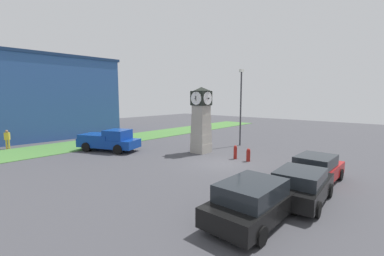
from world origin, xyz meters
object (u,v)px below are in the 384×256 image
Objects in this scene: car_near_tower at (301,185)px; street_lamp_near_road at (241,103)px; car_navy_sedan at (254,200)px; bollard_mid_row at (235,152)px; car_by_building at (316,169)px; pedestrian_near_bench at (7,138)px; pickup_truck at (109,140)px; bollard_near_tower at (248,155)px; clock_tower at (201,120)px.

street_lamp_near_road reaches higher than car_near_tower.
bollard_mid_row is at bearing 35.55° from car_navy_sedan.
pedestrian_near_bench reaches higher than car_by_building.
pickup_truck reaches higher than bollard_mid_row.
bollard_near_tower is at bearing -67.05° from pickup_truck.
clock_tower is 0.76× the size of street_lamp_near_road.
pedestrian_near_bench is at bearing 95.53° from car_navy_sedan.
clock_tower is 11.09m from car_near_tower.
car_navy_sedan is at bearing -131.59° from clock_tower.
bollard_near_tower is 0.23× the size of car_by_building.
car_by_building reaches higher than car_near_tower.
car_navy_sedan is at bearing 175.52° from car_by_building.
pedestrian_near_bench is (-5.51, 7.43, 0.05)m from pickup_truck.
pedestrian_near_bench is 21.20m from street_lamp_near_road.
pickup_truck is 0.78× the size of street_lamp_near_road.
clock_tower reaches higher than bollard_near_tower.
clock_tower is at bearing 170.17° from street_lamp_near_road.
pickup_truck is 9.25m from pedestrian_near_bench.
pickup_truck is at bearing 126.36° from clock_tower.
car_navy_sedan is 1.12× the size of car_by_building.
car_near_tower is at bearing -138.06° from street_lamp_near_road.
bollard_mid_row is at bearing -64.59° from pickup_truck.
bollard_mid_row reaches higher than bollard_near_tower.
pickup_truck is at bearing 88.85° from car_near_tower.
bollard_mid_row is 0.22× the size of car_navy_sedan.
clock_tower is at bearing -53.54° from pedestrian_near_bench.
street_lamp_near_road is (4.92, 2.50, 3.55)m from bollard_mid_row.
car_navy_sedan reaches higher than bollard_near_tower.
bollard_near_tower is 0.55× the size of pedestrian_near_bench.
pickup_truck is 3.23× the size of pedestrian_near_bench.
clock_tower is 0.98× the size of pickup_truck.
clock_tower is 1.29× the size of car_near_tower.
car_near_tower is 3.15m from car_by_building.
bollard_mid_row is 0.24× the size of car_near_tower.
pedestrian_near_bench reaches higher than car_near_tower.
street_lamp_near_road reaches higher than bollard_near_tower.
clock_tower reaches higher than pedestrian_near_bench.
car_navy_sedan is 6.13m from car_by_building.
bollard_near_tower is at bearing 47.00° from car_near_tower.
car_navy_sedan is 3.06m from car_near_tower.
pickup_truck is at bearing 112.95° from bollard_near_tower.
bollard_near_tower is at bearing -144.00° from street_lamp_near_road.
pedestrian_near_bench is at bearing 118.94° from bollard_near_tower.
pedestrian_near_bench is (-5.18, 23.48, 0.23)m from car_near_tower.
bollard_mid_row is at bearing -91.25° from clock_tower.
car_near_tower is 24.05m from pedestrian_near_bench.
car_by_building is at bearing -4.48° from car_navy_sedan.
pickup_truck is 12.35m from street_lamp_near_road.
car_navy_sedan is (-7.87, -4.55, 0.32)m from bollard_near_tower.
pickup_truck reaches higher than bollard_near_tower.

